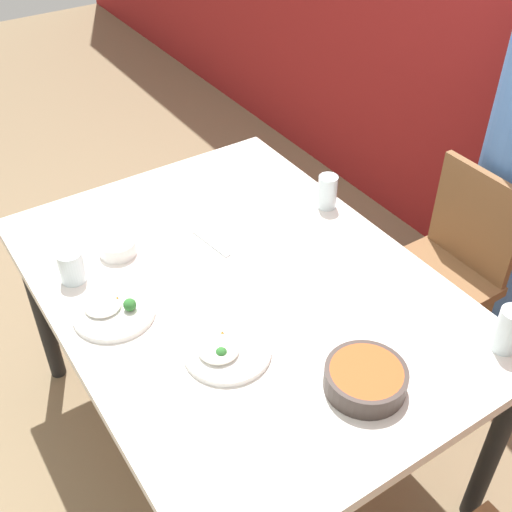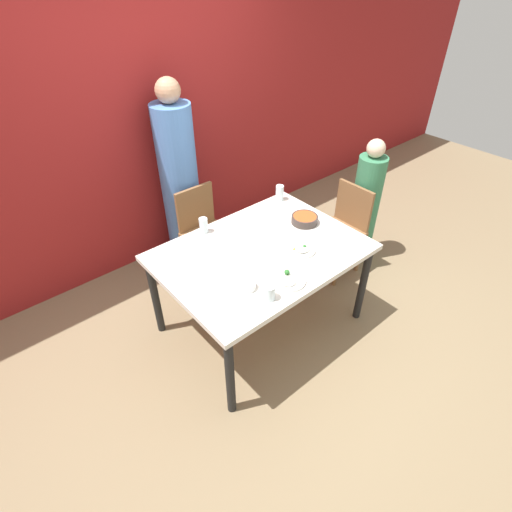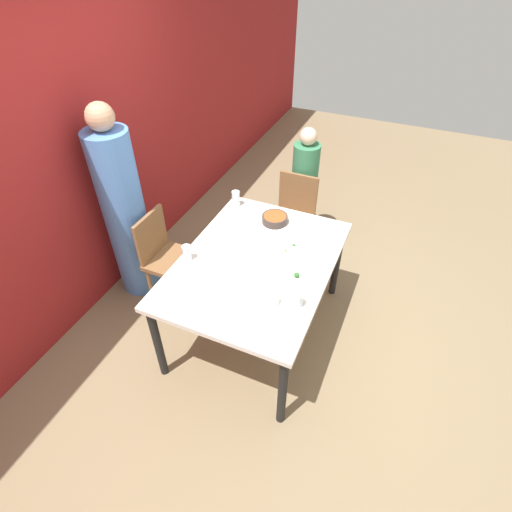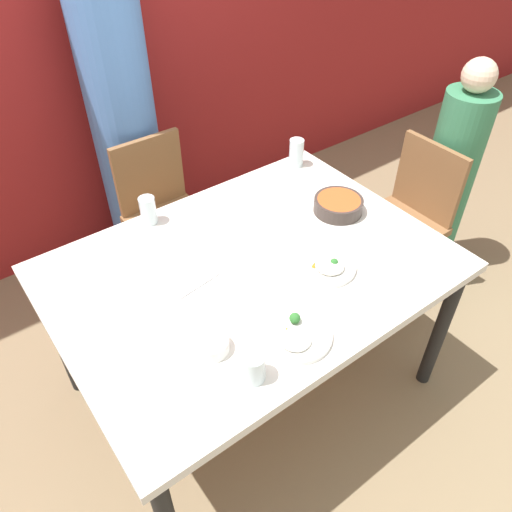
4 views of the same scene
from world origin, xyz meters
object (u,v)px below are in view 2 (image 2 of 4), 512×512
bowl_curry (305,219)px  plate_rice_adult (288,280)px  chair_adult_spot (204,230)px  glass_water_tall (204,225)px  person_adult (180,184)px  chair_child_spot (343,227)px  person_child (365,207)px

bowl_curry → plate_rice_adult: (-0.60, -0.43, -0.02)m
chair_adult_spot → bowl_curry: chair_adult_spot is taller
bowl_curry → plate_rice_adult: size_ratio=0.89×
glass_water_tall → plate_rice_adult: bearing=-83.8°
plate_rice_adult → glass_water_tall: size_ratio=1.95×
chair_adult_spot → glass_water_tall: bearing=-121.8°
person_adult → bowl_curry: (0.44, -1.17, -0.00)m
bowl_curry → person_adult: bearing=110.6°
chair_child_spot → glass_water_tall: bearing=-107.4°
person_adult → glass_water_tall: size_ratio=14.23×
chair_child_spot → bowl_curry: chair_child_spot is taller
person_adult → bowl_curry: bearing=-69.4°
chair_adult_spot → plate_rice_adult: bearing=-97.2°
chair_adult_spot → bowl_curry: bearing=-61.8°
person_child → bowl_curry: bearing=-178.4°
chair_adult_spot → person_adult: bearing=90.0°
person_adult → person_child: (1.31, -1.14, -0.23)m
person_child → person_adult: bearing=138.9°
person_child → plate_rice_adult: size_ratio=5.19×
bowl_curry → glass_water_tall: bearing=148.8°
person_child → plate_rice_adult: (-1.47, -0.45, 0.21)m
chair_adult_spot → plate_rice_adult: 1.29m
chair_child_spot → glass_water_tall: glass_water_tall is taller
chair_child_spot → glass_water_tall: size_ratio=7.01×
chair_adult_spot → person_child: person_child is taller
glass_water_tall → chair_child_spot: bearing=-17.4°
chair_child_spot → person_adult: size_ratio=0.49×
chair_adult_spot → person_adult: size_ratio=0.49×
chair_child_spot → person_child: person_child is taller
chair_adult_spot → glass_water_tall: size_ratio=7.01×
person_child → bowl_curry: person_child is taller
plate_rice_adult → glass_water_tall: glass_water_tall is taller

